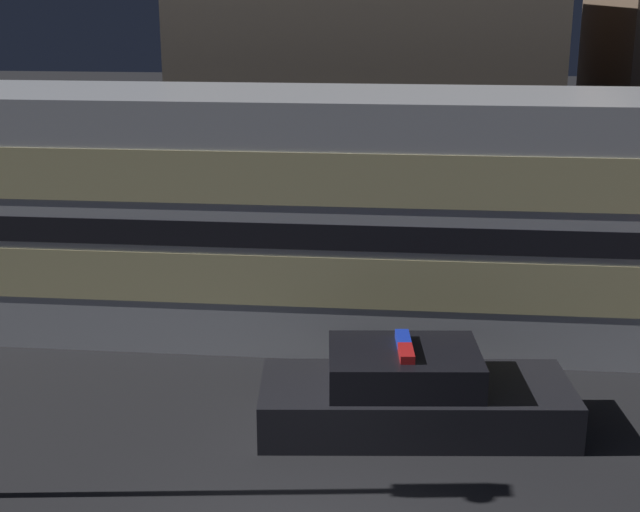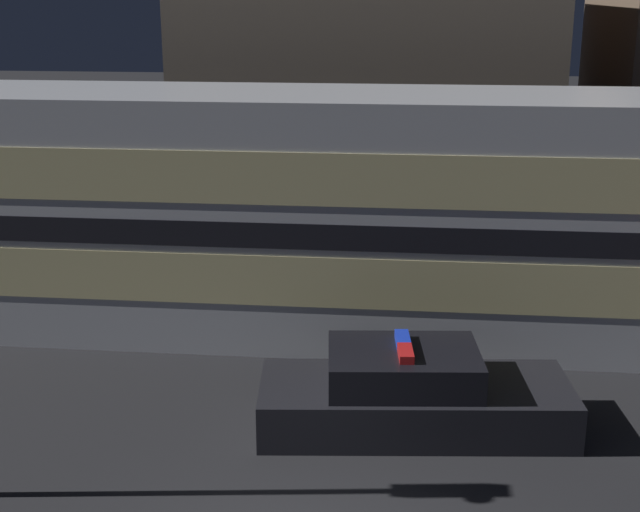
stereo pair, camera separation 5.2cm
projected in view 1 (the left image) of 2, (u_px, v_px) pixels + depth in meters
name	position (u px, v px, depth m)	size (l,w,h in m)	color
train	(245.00, 212.00, 16.37)	(22.54, 3.19, 4.39)	#B7BABF
police_car	(413.00, 396.00, 12.87)	(4.62, 2.16, 1.32)	black
building_left	(368.00, 96.00, 23.88)	(9.28, 6.97, 6.79)	#726656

